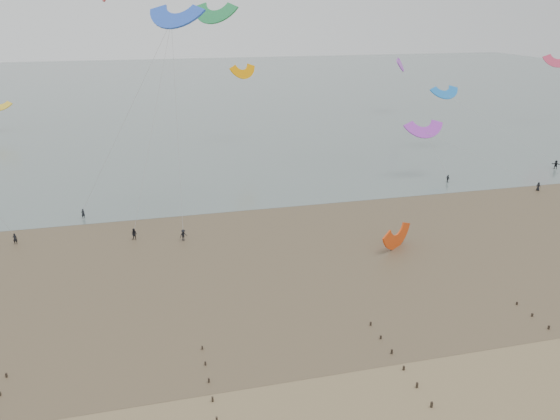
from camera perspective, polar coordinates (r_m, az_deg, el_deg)
The scene contains 6 objects.
ground at distance 50.29m, azimuth 10.63°, elevation -19.49°, with size 500.00×500.00×0.00m, color brown.
sea_and_shore at distance 77.23m, azimuth -2.65°, elevation -4.09°, with size 500.00×665.00×0.03m.
kitesurfer_lead at distance 87.22m, azimuth -25.95°, elevation -2.71°, with size 0.60×0.39×1.65m, color black.
kitesurfers at distance 103.45m, azimuth 16.02°, elevation 2.07°, with size 108.68×20.51×1.90m.
grounded_kite at distance 79.39m, azimuth 12.07°, elevation -3.85°, with size 6.19×3.24×4.72m, color #D73E0D, non-canonical shape.
kites_airborne at distance 126.08m, azimuth -7.76°, elevation 15.19°, with size 240.91×106.71×35.78m.
Camera 1 is at (-17.67, -34.60, 31.92)m, focal length 35.00 mm.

